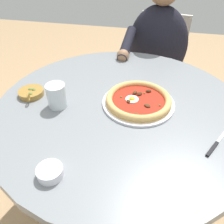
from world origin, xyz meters
The scene contains 9 objects.
ground_plane centered at (0.00, 0.00, -0.01)m, with size 6.00×6.00×0.02m, color tan.
dining_table centered at (0.00, 0.00, 0.60)m, with size 1.05×1.05×0.71m.
pizza_on_plate centered at (-0.07, -0.02, 0.73)m, with size 0.30×0.30×0.04m.
water_glass centered at (0.26, 0.06, 0.75)m, with size 0.08×0.08×0.10m.
steak_knife centered at (-0.35, 0.15, 0.72)m, with size 0.11×0.18×0.01m.
ramekin_capers centered at (0.15, 0.38, 0.73)m, with size 0.08×0.08×0.03m.
olive_pan centered at (0.40, 0.01, 0.73)m, with size 0.11×0.13×0.05m.
diner_person centered at (-0.11, -0.70, 0.49)m, with size 0.42×0.49×1.11m.
cafe_chair_diner centered at (-0.13, -0.84, 0.51)m, with size 0.44×0.44×0.83m.
Camera 1 is at (-0.12, 0.75, 1.29)m, focal length 36.80 mm.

